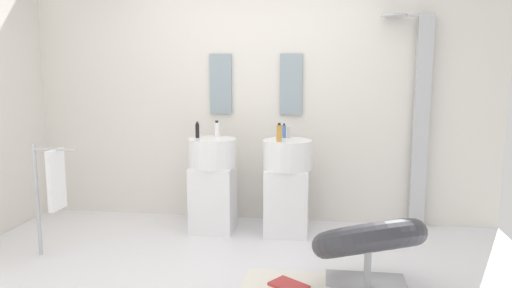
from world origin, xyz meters
TOP-DOWN VIEW (x-y plane):
  - ground_plane at (0.00, 0.00)m, footprint 4.80×3.60m
  - rear_partition at (0.00, 1.65)m, footprint 4.80×0.10m
  - pedestal_sink_left at (-0.35, 1.18)m, footprint 0.45×0.45m
  - pedestal_sink_right at (0.35, 1.18)m, footprint 0.45×0.45m
  - vanity_mirror_left at (-0.35, 1.58)m, footprint 0.22×0.03m
  - vanity_mirror_right at (0.35, 1.58)m, footprint 0.22×0.03m
  - shower_column at (1.59, 1.53)m, footprint 0.49×0.24m
  - lounge_chair at (1.00, -0.01)m, footprint 1.05×1.05m
  - towel_rack at (-1.50, 0.35)m, footprint 0.37×0.22m
  - magazine_red at (0.46, 0.01)m, footprint 0.31×0.29m
  - soap_bottle_white at (-0.34, 1.30)m, footprint 0.05×0.05m
  - soap_bottle_amber at (0.29, 1.07)m, footprint 0.05×0.05m
  - soap_bottle_black at (-0.51, 1.21)m, footprint 0.04×0.04m
  - soap_bottle_blue at (0.31, 1.32)m, footprint 0.04×0.04m

SIDE VIEW (x-z plane):
  - ground_plane at x=0.00m, z-range -0.04..0.00m
  - magazine_red at x=0.46m, z-range 0.01..0.03m
  - lounge_chair at x=1.00m, z-range 0.03..0.67m
  - pedestal_sink_left at x=-0.35m, z-range -0.02..0.97m
  - pedestal_sink_right at x=0.35m, z-range -0.02..0.97m
  - towel_rack at x=-1.50m, z-range 0.15..1.10m
  - soap_bottle_blue at x=0.31m, z-range 0.89..1.03m
  - soap_bottle_black at x=-0.51m, z-range 0.89..1.04m
  - soap_bottle_white at x=-0.34m, z-range 0.89..1.05m
  - soap_bottle_amber at x=0.29m, z-range 0.89..1.06m
  - shower_column at x=1.59m, z-range 0.05..2.10m
  - rear_partition at x=0.00m, z-range 0.00..2.60m
  - vanity_mirror_left at x=-0.35m, z-range 1.09..1.69m
  - vanity_mirror_right at x=0.35m, z-range 1.09..1.69m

